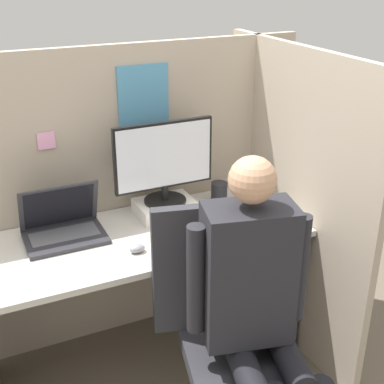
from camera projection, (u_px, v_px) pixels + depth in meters
The scene contains 12 objects.
cubicle_panel_back at pixel (119, 198), 2.80m from camera, with size 2.06×0.05×1.59m.
cubicle_panel_right at pixel (291, 201), 2.77m from camera, with size 0.04×1.26×1.59m.
desk at pixel (143, 267), 2.61m from camera, with size 1.56×0.64×0.75m.
paper_box at pixel (165, 208), 2.72m from camera, with size 0.29×0.22×0.07m.
monitor at pixel (164, 161), 2.62m from camera, with size 0.51×0.21×0.42m.
laptop at pixel (63, 228), 2.49m from camera, with size 0.37×0.26×0.26m.
mouse at pixel (137, 248), 2.37m from camera, with size 0.07×0.05×0.04m.
stapler at pixel (266, 208), 2.74m from camera, with size 0.04×0.16×0.05m.
carrot_toy at pixel (228, 229), 2.53m from camera, with size 0.05×0.11×0.05m.
office_chair at pixel (226, 329), 2.23m from camera, with size 0.56×0.61×1.05m.
person at pixel (257, 302), 2.02m from camera, with size 0.47×0.49×1.34m.
coffee_mug at pixel (219, 192), 2.85m from camera, with size 0.09×0.09×0.11m.
Camera 1 is at (-0.72, -1.80, 1.98)m, focal length 50.00 mm.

